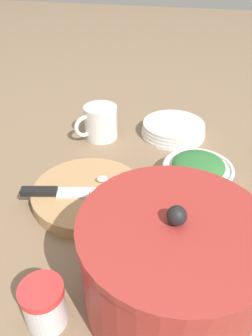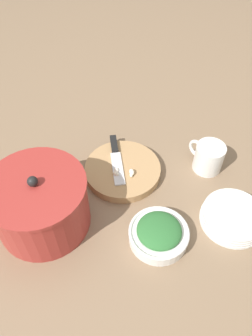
{
  "view_description": "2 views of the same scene",
  "coord_description": "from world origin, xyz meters",
  "px_view_note": "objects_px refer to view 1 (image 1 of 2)",
  "views": [
    {
      "loc": [
        0.57,
        0.14,
        0.49
      ],
      "look_at": [
        -0.0,
        0.01,
        0.07
      ],
      "focal_mm": 35.0,
      "sensor_mm": 36.0,
      "label": 1
    },
    {
      "loc": [
        -0.04,
        0.63,
        0.84
      ],
      "look_at": [
        0.02,
        -0.03,
        0.08
      ],
      "focal_mm": 35.0,
      "sensor_mm": 36.0,
      "label": 2
    }
  ],
  "objects_px": {
    "stock_pot": "(171,264)",
    "chef_knife": "(65,192)",
    "garlic_cloves": "(100,186)",
    "herb_bowl": "(198,171)",
    "spice_jar": "(44,305)",
    "coffee_mug": "(100,123)",
    "plate_stack": "(173,129)",
    "cutting_board": "(88,194)"
  },
  "relations": [
    {
      "from": "coffee_mug",
      "to": "stock_pot",
      "type": "distance_m",
      "value": 0.55
    },
    {
      "from": "cutting_board",
      "to": "stock_pot",
      "type": "distance_m",
      "value": 0.3
    },
    {
      "from": "herb_bowl",
      "to": "stock_pot",
      "type": "bearing_deg",
      "value": -4.73
    },
    {
      "from": "cutting_board",
      "to": "herb_bowl",
      "type": "height_order",
      "value": "herb_bowl"
    },
    {
      "from": "cutting_board",
      "to": "herb_bowl",
      "type": "relative_size",
      "value": 1.47
    },
    {
      "from": "chef_knife",
      "to": "herb_bowl",
      "type": "height_order",
      "value": "herb_bowl"
    },
    {
      "from": "herb_bowl",
      "to": "stock_pot",
      "type": "xyz_separation_m",
      "value": [
        0.33,
        -0.03,
        0.06
      ]
    },
    {
      "from": "plate_stack",
      "to": "stock_pot",
      "type": "relative_size",
      "value": 0.69
    },
    {
      "from": "cutting_board",
      "to": "spice_jar",
      "type": "relative_size",
      "value": 3.08
    },
    {
      "from": "chef_knife",
      "to": "stock_pot",
      "type": "relative_size",
      "value": 0.79
    },
    {
      "from": "spice_jar",
      "to": "plate_stack",
      "type": "xyz_separation_m",
      "value": [
        -0.63,
        0.12,
        -0.02
      ]
    },
    {
      "from": "spice_jar",
      "to": "coffee_mug",
      "type": "distance_m",
      "value": 0.57
    },
    {
      "from": "cutting_board",
      "to": "stock_pot",
      "type": "bearing_deg",
      "value": 44.84
    },
    {
      "from": "chef_knife",
      "to": "spice_jar",
      "type": "bearing_deg",
      "value": 2.61
    },
    {
      "from": "chef_knife",
      "to": "plate_stack",
      "type": "distance_m",
      "value": 0.42
    },
    {
      "from": "garlic_cloves",
      "to": "herb_bowl",
      "type": "xyz_separation_m",
      "value": [
        -0.12,
        0.21,
        -0.01
      ]
    },
    {
      "from": "garlic_cloves",
      "to": "stock_pot",
      "type": "height_order",
      "value": "stock_pot"
    },
    {
      "from": "cutting_board",
      "to": "plate_stack",
      "type": "distance_m",
      "value": 0.37
    },
    {
      "from": "coffee_mug",
      "to": "plate_stack",
      "type": "distance_m",
      "value": 0.22
    },
    {
      "from": "chef_knife",
      "to": "herb_bowl",
      "type": "distance_m",
      "value": 0.32
    },
    {
      "from": "stock_pot",
      "to": "chef_knife",
      "type": "bearing_deg",
      "value": -125.81
    },
    {
      "from": "plate_stack",
      "to": "spice_jar",
      "type": "bearing_deg",
      "value": -10.81
    },
    {
      "from": "garlic_cloves",
      "to": "stock_pot",
      "type": "xyz_separation_m",
      "value": [
        0.22,
        0.18,
        0.05
      ]
    },
    {
      "from": "herb_bowl",
      "to": "stock_pot",
      "type": "relative_size",
      "value": 0.62
    },
    {
      "from": "herb_bowl",
      "to": "plate_stack",
      "type": "height_order",
      "value": "herb_bowl"
    },
    {
      "from": "garlic_cloves",
      "to": "plate_stack",
      "type": "xyz_separation_m",
      "value": [
        -0.33,
        0.12,
        -0.02
      ]
    },
    {
      "from": "garlic_cloves",
      "to": "spice_jar",
      "type": "xyz_separation_m",
      "value": [
        0.3,
        0.0,
        0.0
      ]
    },
    {
      "from": "spice_jar",
      "to": "stock_pot",
      "type": "distance_m",
      "value": 0.2
    },
    {
      "from": "chef_knife",
      "to": "cutting_board",
      "type": "bearing_deg",
      "value": 109.42
    },
    {
      "from": "stock_pot",
      "to": "plate_stack",
      "type": "bearing_deg",
      "value": -174.29
    },
    {
      "from": "herb_bowl",
      "to": "spice_jar",
      "type": "height_order",
      "value": "spice_jar"
    },
    {
      "from": "coffee_mug",
      "to": "plate_stack",
      "type": "height_order",
      "value": "coffee_mug"
    },
    {
      "from": "chef_knife",
      "to": "coffee_mug",
      "type": "relative_size",
      "value": 1.92
    },
    {
      "from": "cutting_board",
      "to": "coffee_mug",
      "type": "relative_size",
      "value": 2.2
    },
    {
      "from": "coffee_mug",
      "to": "stock_pot",
      "type": "height_order",
      "value": "stock_pot"
    },
    {
      "from": "herb_bowl",
      "to": "plate_stack",
      "type": "distance_m",
      "value": 0.23
    },
    {
      "from": "chef_knife",
      "to": "spice_jar",
      "type": "xyz_separation_m",
      "value": [
        0.26,
        0.07,
        0.01
      ]
    },
    {
      "from": "chef_knife",
      "to": "spice_jar",
      "type": "height_order",
      "value": "spice_jar"
    },
    {
      "from": "spice_jar",
      "to": "herb_bowl",
      "type": "bearing_deg",
      "value": 153.96
    },
    {
      "from": "cutting_board",
      "to": "chef_knife",
      "type": "distance_m",
      "value": 0.05
    },
    {
      "from": "garlic_cloves",
      "to": "coffee_mug",
      "type": "relative_size",
      "value": 0.66
    },
    {
      "from": "cutting_board",
      "to": "coffee_mug",
      "type": "bearing_deg",
      "value": -168.52
    }
  ]
}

